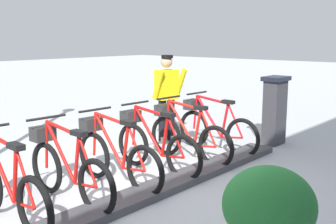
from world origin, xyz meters
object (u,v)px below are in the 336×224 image
(planter_bush, at_px, (268,218))
(payment_kiosk, at_px, (275,109))
(bike_docked_2, at_px, (153,144))
(bike_docked_0, at_px, (214,127))
(bike_docked_1, at_px, (186,135))
(bike_docked_5, at_px, (5,185))
(worker_near_rack, at_px, (167,95))
(bike_docked_3, at_px, (114,155))
(bike_docked_4, at_px, (66,168))

(planter_bush, bearing_deg, payment_kiosk, -63.45)
(bike_docked_2, relative_size, planter_bush, 1.77)
(payment_kiosk, distance_m, bike_docked_0, 1.30)
(bike_docked_1, bearing_deg, bike_docked_5, 90.00)
(bike_docked_1, xyz_separation_m, worker_near_rack, (1.10, -0.77, 0.48))
(payment_kiosk, height_order, planter_bush, payment_kiosk)
(bike_docked_2, relative_size, bike_docked_3, 1.00)
(bike_docked_0, bearing_deg, bike_docked_4, 90.00)
(worker_near_rack, bearing_deg, bike_docked_0, -179.89)
(payment_kiosk, distance_m, bike_docked_5, 5.06)
(bike_docked_2, relative_size, worker_near_rack, 1.04)
(bike_docked_2, distance_m, bike_docked_3, 0.77)
(bike_docked_1, bearing_deg, bike_docked_0, -90.00)
(bike_docked_1, xyz_separation_m, bike_docked_4, (0.00, 2.32, 0.00))
(bike_docked_2, distance_m, planter_bush, 3.01)
(bike_docked_3, bearing_deg, bike_docked_1, -90.00)
(payment_kiosk, bearing_deg, planter_bush, 116.55)
(bike_docked_3, relative_size, worker_near_rack, 1.04)
(bike_docked_2, bearing_deg, payment_kiosk, -101.98)
(worker_near_rack, bearing_deg, payment_kiosk, -145.50)
(bike_docked_4, xyz_separation_m, worker_near_rack, (1.10, -3.10, 0.48))
(payment_kiosk, xyz_separation_m, worker_near_rack, (1.67, 1.15, 0.24))
(bike_docked_0, distance_m, bike_docked_2, 1.55)
(bike_docked_4, bearing_deg, bike_docked_3, -90.00)
(bike_docked_0, bearing_deg, worker_near_rack, 0.11)
(worker_near_rack, height_order, planter_bush, worker_near_rack)
(bike_docked_2, xyz_separation_m, bike_docked_3, (0.00, 0.77, 0.00))
(bike_docked_3, xyz_separation_m, bike_docked_5, (0.00, 1.55, 0.00))
(bike_docked_4, xyz_separation_m, bike_docked_5, (0.00, 0.77, 0.00))
(payment_kiosk, bearing_deg, bike_docked_0, 63.47)
(bike_docked_2, distance_m, bike_docked_5, 2.32)
(bike_docked_3, bearing_deg, worker_near_rack, -64.70)
(payment_kiosk, bearing_deg, bike_docked_1, 73.42)
(bike_docked_0, height_order, bike_docked_3, same)
(bike_docked_0, xyz_separation_m, bike_docked_1, (0.00, 0.77, 0.00))
(bike_docked_1, bearing_deg, bike_docked_4, 90.00)
(payment_kiosk, distance_m, worker_near_rack, 2.04)
(bike_docked_5, bearing_deg, planter_bush, -161.62)
(bike_docked_1, height_order, planter_bush, bike_docked_1)
(bike_docked_2, bearing_deg, bike_docked_1, -90.00)
(bike_docked_0, xyz_separation_m, worker_near_rack, (1.10, 0.00, 0.48))
(bike_docked_2, bearing_deg, planter_bush, 151.28)
(bike_docked_4, bearing_deg, bike_docked_5, 90.00)
(bike_docked_3, distance_m, worker_near_rack, 2.61)
(bike_docked_5, bearing_deg, payment_kiosk, -96.50)
(payment_kiosk, height_order, bike_docked_5, payment_kiosk)
(bike_docked_3, height_order, bike_docked_4, same)
(bike_docked_0, bearing_deg, payment_kiosk, -116.53)
(bike_docked_1, bearing_deg, planter_bush, 139.93)
(bike_docked_5, height_order, worker_near_rack, worker_near_rack)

